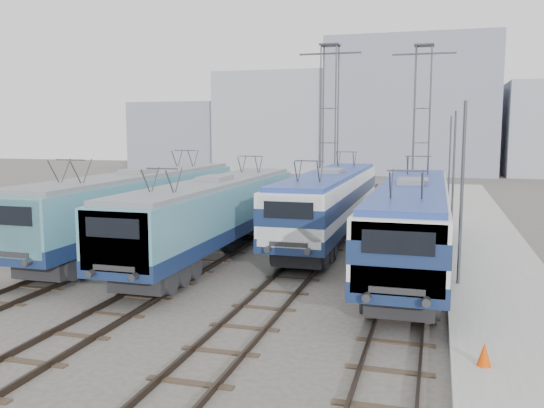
{
  "coord_description": "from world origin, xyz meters",
  "views": [
    {
      "loc": [
        7.7,
        -19.9,
        5.97
      ],
      "look_at": [
        -0.03,
        7.0,
        2.34
      ],
      "focal_mm": 38.0,
      "sensor_mm": 36.0,
      "label": 1
    }
  ],
  "objects_px": {
    "mast_front": "(462,198)",
    "mast_rear": "(450,162)",
    "catenary_tower_west": "(329,120)",
    "mast_mid": "(453,174)",
    "locomotive_far_left": "(137,203)",
    "locomotive_center_right": "(330,199)",
    "locomotive_center_left": "(213,211)",
    "catenary_tower_east": "(422,120)",
    "locomotive_far_right": "(412,217)",
    "safety_cone": "(484,354)"
  },
  "relations": [
    {
      "from": "mast_front",
      "to": "mast_rear",
      "type": "distance_m",
      "value": 24.0
    },
    {
      "from": "catenary_tower_west",
      "to": "mast_mid",
      "type": "xyz_separation_m",
      "value": [
        8.6,
        -8.0,
        -3.14
      ]
    },
    {
      "from": "locomotive_far_left",
      "to": "locomotive_center_right",
      "type": "bearing_deg",
      "value": 26.11
    },
    {
      "from": "locomotive_center_right",
      "to": "mast_rear",
      "type": "distance_m",
      "value": 17.05
    },
    {
      "from": "locomotive_center_left",
      "to": "mast_front",
      "type": "distance_m",
      "value": 11.28
    },
    {
      "from": "locomotive_center_right",
      "to": "mast_front",
      "type": "xyz_separation_m",
      "value": [
        6.35,
        -8.22,
        1.19
      ]
    },
    {
      "from": "mast_mid",
      "to": "locomotive_far_left",
      "type": "bearing_deg",
      "value": -151.92
    },
    {
      "from": "catenary_tower_west",
      "to": "catenary_tower_east",
      "type": "height_order",
      "value": "same"
    },
    {
      "from": "locomotive_far_right",
      "to": "mast_front",
      "type": "relative_size",
      "value": 2.59
    },
    {
      "from": "locomotive_center_right",
      "to": "mast_mid",
      "type": "height_order",
      "value": "mast_mid"
    },
    {
      "from": "locomotive_far_left",
      "to": "mast_mid",
      "type": "xyz_separation_m",
      "value": [
        15.35,
        8.19,
        1.18
      ]
    },
    {
      "from": "mast_front",
      "to": "catenary_tower_west",
      "type": "bearing_deg",
      "value": 113.27
    },
    {
      "from": "catenary_tower_east",
      "to": "mast_mid",
      "type": "bearing_deg",
      "value": -78.14
    },
    {
      "from": "mast_mid",
      "to": "locomotive_center_right",
      "type": "bearing_deg",
      "value": -149.24
    },
    {
      "from": "mast_mid",
      "to": "safety_cone",
      "type": "distance_m",
      "value": 19.94
    },
    {
      "from": "catenary_tower_east",
      "to": "locomotive_far_left",
      "type": "bearing_deg",
      "value": -126.07
    },
    {
      "from": "locomotive_far_left",
      "to": "locomotive_center_left",
      "type": "relative_size",
      "value": 1.05
    },
    {
      "from": "catenary_tower_east",
      "to": "mast_front",
      "type": "relative_size",
      "value": 1.71
    },
    {
      "from": "locomotive_far_right",
      "to": "mast_mid",
      "type": "relative_size",
      "value": 2.59
    },
    {
      "from": "locomotive_far_left",
      "to": "mast_mid",
      "type": "relative_size",
      "value": 2.66
    },
    {
      "from": "locomotive_center_right",
      "to": "catenary_tower_east",
      "type": "bearing_deg",
      "value": 72.86
    },
    {
      "from": "locomotive_center_right",
      "to": "catenary_tower_west",
      "type": "bearing_deg",
      "value": 100.81
    },
    {
      "from": "safety_cone",
      "to": "catenary_tower_east",
      "type": "bearing_deg",
      "value": 94.73
    },
    {
      "from": "mast_mid",
      "to": "safety_cone",
      "type": "xyz_separation_m",
      "value": [
        0.36,
        -19.73,
        -2.9
      ]
    },
    {
      "from": "locomotive_center_right",
      "to": "locomotive_far_left",
      "type": "bearing_deg",
      "value": -153.89
    },
    {
      "from": "locomotive_far_left",
      "to": "safety_cone",
      "type": "height_order",
      "value": "locomotive_far_left"
    },
    {
      "from": "locomotive_far_left",
      "to": "catenary_tower_east",
      "type": "relative_size",
      "value": 1.55
    },
    {
      "from": "catenary_tower_east",
      "to": "mast_rear",
      "type": "relative_size",
      "value": 1.71
    },
    {
      "from": "mast_rear",
      "to": "catenary_tower_east",
      "type": "bearing_deg",
      "value": -136.4
    },
    {
      "from": "safety_cone",
      "to": "locomotive_center_left",
      "type": "bearing_deg",
      "value": 136.75
    },
    {
      "from": "safety_cone",
      "to": "locomotive_far_right",
      "type": "bearing_deg",
      "value": 101.85
    },
    {
      "from": "mast_mid",
      "to": "mast_rear",
      "type": "height_order",
      "value": "same"
    },
    {
      "from": "locomotive_far_left",
      "to": "mast_front",
      "type": "relative_size",
      "value": 2.66
    },
    {
      "from": "catenary_tower_east",
      "to": "mast_rear",
      "type": "height_order",
      "value": "catenary_tower_east"
    },
    {
      "from": "catenary_tower_east",
      "to": "mast_mid",
      "type": "height_order",
      "value": "catenary_tower_east"
    },
    {
      "from": "locomotive_far_right",
      "to": "mast_front",
      "type": "xyz_separation_m",
      "value": [
        1.85,
        -2.79,
        1.18
      ]
    },
    {
      "from": "locomotive_center_right",
      "to": "locomotive_far_right",
      "type": "bearing_deg",
      "value": -50.35
    },
    {
      "from": "locomotive_center_left",
      "to": "catenary_tower_east",
      "type": "bearing_deg",
      "value": 65.48
    },
    {
      "from": "locomotive_far_right",
      "to": "mast_mid",
      "type": "bearing_deg",
      "value": 78.64
    },
    {
      "from": "catenary_tower_east",
      "to": "locomotive_center_right",
      "type": "bearing_deg",
      "value": -107.14
    },
    {
      "from": "catenary_tower_west",
      "to": "mast_front",
      "type": "bearing_deg",
      "value": -66.73
    },
    {
      "from": "locomotive_far_right",
      "to": "mast_front",
      "type": "distance_m",
      "value": 3.55
    },
    {
      "from": "locomotive_far_left",
      "to": "catenary_tower_west",
      "type": "relative_size",
      "value": 1.55
    },
    {
      "from": "catenary_tower_west",
      "to": "locomotive_center_right",
      "type": "bearing_deg",
      "value": -79.19
    },
    {
      "from": "locomotive_far_right",
      "to": "locomotive_center_right",
      "type": "bearing_deg",
      "value": 129.65
    },
    {
      "from": "mast_rear",
      "to": "safety_cone",
      "type": "relative_size",
      "value": 11.75
    },
    {
      "from": "locomotive_far_left",
      "to": "mast_mid",
      "type": "bearing_deg",
      "value": 28.08
    },
    {
      "from": "catenary_tower_west",
      "to": "mast_rear",
      "type": "bearing_deg",
      "value": 24.94
    },
    {
      "from": "locomotive_center_right",
      "to": "catenary_tower_west",
      "type": "distance_m",
      "value": 12.75
    },
    {
      "from": "catenary_tower_west",
      "to": "mast_front",
      "type": "relative_size",
      "value": 1.71
    }
  ]
}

